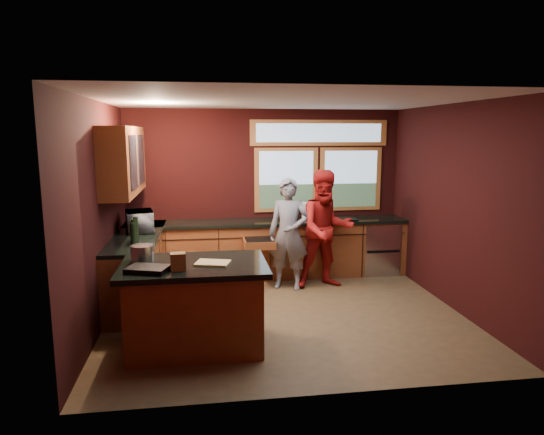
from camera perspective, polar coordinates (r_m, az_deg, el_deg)
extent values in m
plane|color=brown|center=(6.42, 1.57, -11.24)|extent=(4.50, 4.50, 0.00)
cube|color=black|center=(8.02, -0.81, 2.99)|extent=(4.50, 0.02, 2.70)
cube|color=black|center=(4.14, 6.35, -3.60)|extent=(4.50, 0.02, 2.70)
cube|color=black|center=(6.10, -19.68, 0.23)|extent=(0.02, 4.00, 2.70)
cube|color=black|center=(6.81, 20.62, 1.13)|extent=(0.02, 4.00, 2.70)
cube|color=silver|center=(6.00, 1.69, 13.58)|extent=(4.50, 4.00, 0.02)
cube|color=#90AEC8|center=(8.04, 1.69, 4.43)|extent=(1.06, 0.02, 1.06)
cube|color=#90AEC8|center=(8.30, 9.21, 4.48)|extent=(1.06, 0.02, 1.06)
cube|color=#A96731|center=(8.12, 5.60, 9.89)|extent=(2.30, 0.02, 0.42)
cube|color=brown|center=(6.84, -17.09, 6.41)|extent=(0.36, 1.80, 0.90)
cube|color=brown|center=(7.89, -0.51, -3.84)|extent=(4.50, 0.60, 0.88)
cube|color=black|center=(7.79, -0.50, -0.54)|extent=(4.50, 0.64, 0.05)
cube|color=#B7B7BC|center=(8.32, 12.26, -3.46)|extent=(0.60, 0.58, 0.85)
cube|color=black|center=(7.98, 7.38, -0.37)|extent=(0.66, 0.46, 0.05)
cube|color=brown|center=(7.07, -15.51, -5.86)|extent=(0.60, 2.30, 0.88)
cube|color=black|center=(6.96, -15.60, -2.16)|extent=(0.64, 2.30, 0.05)
cube|color=brown|center=(5.41, -9.04, -10.51)|extent=(1.40, 0.90, 0.88)
cube|color=black|center=(5.26, -9.18, -5.65)|extent=(1.55, 1.05, 0.06)
imported|color=slate|center=(7.23, 1.97, -1.93)|extent=(0.71, 0.58, 1.67)
imported|color=#A11512|center=(7.32, 6.36, -1.39)|extent=(0.92, 0.74, 1.78)
imported|color=#999999|center=(7.15, -15.27, -0.42)|extent=(0.47, 0.60, 0.30)
imported|color=#999999|center=(7.88, 2.48, 0.95)|extent=(0.29, 0.25, 0.32)
cylinder|color=white|center=(7.87, 3.96, 0.78)|extent=(0.12, 0.12, 0.28)
cube|color=tan|center=(5.20, -6.99, -5.32)|extent=(0.41, 0.34, 0.02)
cylinder|color=#ABAAAF|center=(5.41, -15.03, -4.11)|extent=(0.24, 0.24, 0.18)
cube|color=brown|center=(4.99, -10.99, -5.12)|extent=(0.16, 0.13, 0.18)
cube|color=black|center=(5.03, -14.39, -5.90)|extent=(0.47, 0.39, 0.05)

